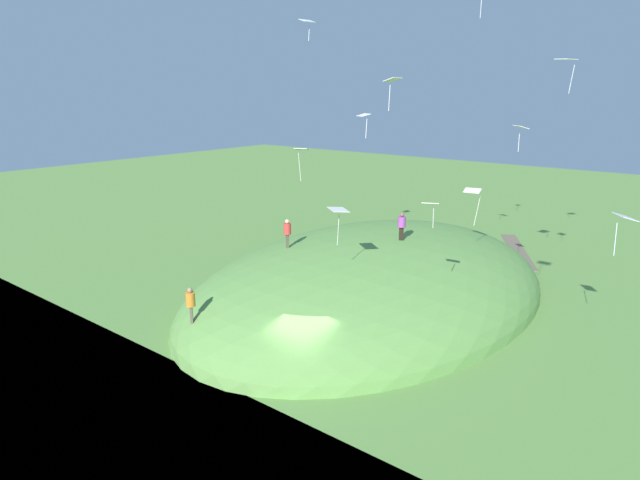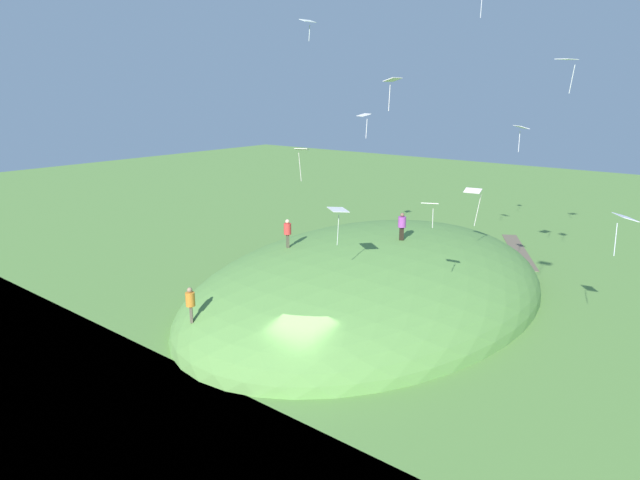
# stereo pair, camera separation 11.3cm
# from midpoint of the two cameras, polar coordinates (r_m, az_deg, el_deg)

# --- Properties ---
(ground_plane) EXTENTS (160.00, 160.00, 0.00)m
(ground_plane) POSITION_cam_midpoint_polar(r_m,az_deg,el_deg) (25.99, -2.04, -13.59)
(ground_plane) COLOR #5E8C40
(grass_hill) EXTENTS (28.44, 19.13, 7.75)m
(grass_hill) POSITION_cam_midpoint_polar(r_m,az_deg,el_deg) (35.42, 5.51, -5.54)
(grass_hill) COLOR #5E9244
(grass_hill) RESTS_ON ground_plane
(dirt_path) EXTENTS (9.82, 6.04, 0.04)m
(dirt_path) POSITION_cam_midpoint_polar(r_m,az_deg,el_deg) (47.16, 19.89, -1.07)
(dirt_path) COLOR #6A5D4A
(dirt_path) RESTS_ON ground_plane
(person_watching_kites) EXTENTS (0.67, 0.67, 1.69)m
(person_watching_kites) POSITION_cam_midpoint_polar(r_m,az_deg,el_deg) (33.28, 8.44, 1.75)
(person_watching_kites) COLOR black
(person_watching_kites) RESTS_ON grass_hill
(person_near_shore) EXTENTS (0.61, 0.61, 1.76)m
(person_near_shore) POSITION_cam_midpoint_polar(r_m,az_deg,el_deg) (32.73, -3.54, 1.04)
(person_near_shore) COLOR #50503B
(person_near_shore) RESTS_ON grass_hill
(person_on_hilltop) EXTENTS (0.65, 0.65, 1.82)m
(person_on_hilltop) POSITION_cam_midpoint_polar(r_m,az_deg,el_deg) (27.43, -13.50, -6.21)
(person_on_hilltop) COLOR brown
(person_on_hilltop) RESTS_ON grass_hill
(kite_1) EXTENTS (0.87, 0.96, 1.35)m
(kite_1) POSITION_cam_midpoint_polar(r_m,az_deg,el_deg) (31.42, 4.49, 12.78)
(kite_1) COLOR white
(kite_2) EXTENTS (0.90, 0.63, 1.59)m
(kite_2) POSITION_cam_midpoint_polar(r_m,az_deg,el_deg) (28.04, 7.46, 16.13)
(kite_2) COLOR white
(kite_4) EXTENTS (1.26, 1.19, 1.83)m
(kite_4) POSITION_cam_midpoint_polar(r_m,az_deg,el_deg) (27.17, 29.13, 1.97)
(kite_4) COLOR white
(kite_5) EXTENTS (0.92, 0.69, 1.19)m
(kite_5) POSITION_cam_midpoint_polar(r_m,az_deg,el_deg) (33.67, -1.43, 21.86)
(kite_5) COLOR white
(kite_8) EXTENTS (1.15, 0.94, 1.66)m
(kite_8) POSITION_cam_midpoint_polar(r_m,az_deg,el_deg) (30.73, 24.30, 16.70)
(kite_8) COLOR white
(kite_9) EXTENTS (0.94, 0.95, 1.36)m
(kite_9) POSITION_cam_midpoint_polar(r_m,az_deg,el_deg) (30.10, 20.15, 10.90)
(kite_9) COLOR white
(kite_10) EXTENTS (0.80, 1.06, 2.30)m
(kite_10) POSITION_cam_midpoint_polar(r_m,az_deg,el_deg) (33.98, 15.61, 4.78)
(kite_10) COLOR white
(kite_11) EXTENTS (0.87, 1.01, 2.08)m
(kite_11) POSITION_cam_midpoint_polar(r_m,az_deg,el_deg) (34.42, -2.06, 9.23)
(kite_11) COLOR #F2DDD1
(kite_12) EXTENTS (0.76, 0.86, 1.13)m
(kite_12) POSITION_cam_midpoint_polar(r_m,az_deg,el_deg) (23.56, 11.36, 3.62)
(kite_12) COLOR silver
(kite_13) EXTENTS (1.36, 1.44, 1.98)m
(kite_13) POSITION_cam_midpoint_polar(r_m,az_deg,el_deg) (26.61, 1.80, 3.05)
(kite_13) COLOR white
(mooring_post) EXTENTS (0.14, 0.14, 1.16)m
(mooring_post) POSITION_cam_midpoint_polar(r_m,az_deg,el_deg) (26.18, -11.54, -12.25)
(mooring_post) COLOR brown
(mooring_post) RESTS_ON ground_plane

